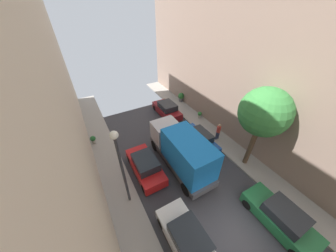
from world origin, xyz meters
TOP-DOWN VIEW (x-y plane):
  - ground at (0.00, 0.00)m, footprint 32.00×32.00m
  - sidewalk_right at (5.00, 0.00)m, footprint 2.00×44.00m
  - parked_car_left_2 at (-2.70, 0.79)m, footprint 1.78×4.20m
  - parked_car_left_3 at (-2.70, 6.51)m, footprint 1.78×4.20m
  - parked_car_right_2 at (2.70, -0.88)m, footprint 1.78×4.20m
  - parked_car_right_3 at (2.70, 6.98)m, footprint 1.78×4.20m
  - parked_car_right_4 at (2.70, 12.92)m, footprint 1.78×4.20m
  - delivery_truck at (0.00, 5.66)m, footprint 2.26×6.60m
  - pedestrian at (4.75, 6.71)m, footprint 0.40×0.36m
  - street_tree_1 at (4.77, 3.36)m, footprint 3.34×3.34m
  - potted_plant_0 at (5.55, 10.46)m, footprint 0.46×0.46m
  - potted_plant_1 at (-5.67, 11.82)m, footprint 0.49×0.49m
  - potted_plant_2 at (5.76, 14.70)m, footprint 0.77×0.77m
  - lamp_post at (-4.60, 4.84)m, footprint 0.44×0.44m

SIDE VIEW (x-z plane):
  - ground at x=0.00m, z-range 0.00..0.00m
  - sidewalk_right at x=5.00m, z-range 0.00..0.15m
  - potted_plant_0 at x=5.55m, z-range 0.18..0.90m
  - potted_plant_1 at x=-5.67m, z-range 0.20..0.97m
  - parked_car_left_2 at x=-2.70m, z-range -0.06..1.50m
  - parked_car_left_3 at x=-2.70m, z-range -0.06..1.50m
  - parked_car_right_2 at x=2.70m, z-range -0.06..1.50m
  - parked_car_right_3 at x=2.70m, z-range -0.06..1.50m
  - parked_car_right_4 at x=2.70m, z-range -0.06..1.50m
  - potted_plant_2 at x=5.76m, z-range 0.23..1.36m
  - pedestrian at x=4.75m, z-range 0.21..1.93m
  - delivery_truck at x=0.00m, z-range 0.10..3.48m
  - lamp_post at x=-4.60m, z-range 1.04..6.89m
  - street_tree_1 at x=4.77m, z-range 1.70..8.23m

